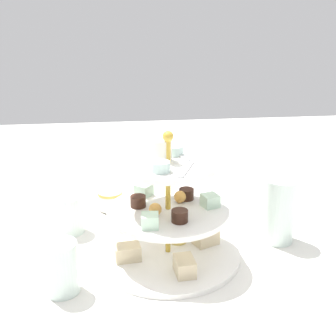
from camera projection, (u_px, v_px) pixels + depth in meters
The scene contains 7 objects.
ground_plane at pixel (168, 255), 0.83m from camera, with size 2.40×2.40×0.00m, color silver.
tiered_serving_stand at pixel (168, 220), 0.80m from camera, with size 0.28×0.28×0.26m.
water_glass_tall_right at pixel (279, 210), 0.87m from camera, with size 0.07×0.07×0.14m, color silver.
water_glass_short_left at pixel (69, 214), 0.91m from camera, with size 0.06×0.06×0.08m, color silver.
teacup_with_saucer at pixel (110, 202), 1.02m from camera, with size 0.09×0.09×0.05m.
butter_knife_right at pixel (190, 198), 1.10m from camera, with size 0.17×0.01×0.00m, color silver.
water_glass_mid_back at pixel (61, 268), 0.70m from camera, with size 0.06×0.06×0.09m, color silver.
Camera 1 is at (-0.72, 0.09, 0.44)m, focal length 44.47 mm.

